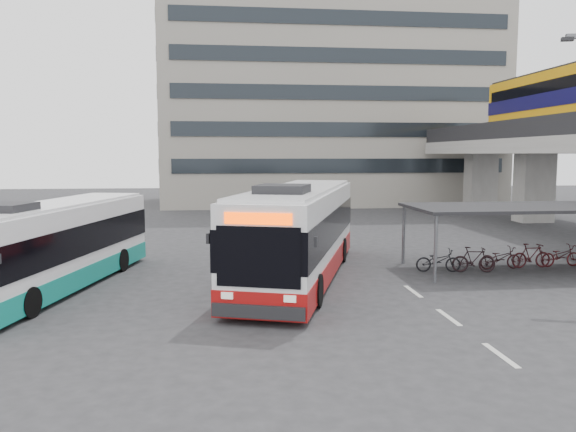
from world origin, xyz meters
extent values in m
plane|color=#28282B|center=(0.00, 0.00, 0.00)|extent=(120.00, 120.00, 0.00)
cube|color=gray|center=(17.00, 18.00, 2.30)|extent=(2.20, 1.60, 4.60)
cube|color=gray|center=(17.00, 26.00, 2.30)|extent=(2.20, 1.60, 4.60)
cube|color=black|center=(13.25, 12.00, 6.05)|extent=(0.35, 32.00, 1.10)
cylinder|color=#595B60|center=(3.70, 4.80, 1.20)|extent=(0.12, 0.12, 2.40)
cylinder|color=#595B60|center=(3.70, 1.20, 1.20)|extent=(0.12, 0.12, 2.40)
cube|color=black|center=(8.50, 3.00, 2.48)|extent=(10.00, 4.00, 0.12)
imported|color=black|center=(4.50, 3.00, 0.45)|extent=(1.71, 0.60, 0.90)
imported|color=black|center=(5.83, 3.00, 0.50)|extent=(1.66, 0.47, 1.00)
imported|color=black|center=(7.17, 3.00, 0.45)|extent=(1.71, 0.60, 0.90)
imported|color=black|center=(8.50, 3.00, 0.50)|extent=(1.66, 0.47, 1.00)
imported|color=#350C0F|center=(9.83, 3.00, 0.45)|extent=(1.71, 0.60, 0.90)
cube|color=gray|center=(6.00, 36.00, 12.50)|extent=(30.00, 15.00, 25.00)
cube|color=beige|center=(2.50, -6.00, 0.01)|extent=(0.15, 1.60, 0.01)
cube|color=beige|center=(2.50, -3.00, 0.01)|extent=(0.15, 1.60, 0.01)
cube|color=beige|center=(2.50, 0.00, 0.01)|extent=(0.15, 1.60, 0.01)
cube|color=white|center=(-0.98, 2.52, 1.85)|extent=(6.17, 12.35, 2.78)
cube|color=#9A0E0E|center=(-0.98, 2.52, 0.56)|extent=(6.22, 12.40, 0.76)
cube|color=black|center=(-0.98, 2.52, 1.97)|extent=(6.23, 12.39, 1.16)
cube|color=#FC3E00|center=(-2.83, -3.26, 2.88)|extent=(1.74, 0.63, 0.30)
cube|color=black|center=(-1.91, -0.37, 3.46)|extent=(1.97, 2.01, 0.28)
cylinder|color=black|center=(-3.32, -0.81, 0.51)|extent=(0.60, 1.06, 1.01)
cylinder|color=black|center=(1.21, 5.39, 0.51)|extent=(0.60, 1.06, 1.01)
cube|color=white|center=(-9.40, 1.77, 1.61)|extent=(4.51, 10.81, 2.42)
cube|color=#0E7F71|center=(-9.40, 1.77, 0.48)|extent=(4.55, 10.86, 0.66)
cube|color=black|center=(-9.40, 1.77, 1.72)|extent=(4.57, 10.84, 1.01)
cube|color=black|center=(-9.98, -0.81, 3.01)|extent=(1.62, 1.67, 0.25)
cylinder|color=black|center=(-7.74, 4.43, 0.44)|extent=(0.45, 0.92, 0.88)
imported|color=black|center=(-1.38, -1.72, 0.81)|extent=(0.49, 0.65, 1.63)
cube|color=black|center=(7.58, 0.14, 8.31)|extent=(0.41, 0.28, 0.13)
camera|label=1|loc=(-3.66, -17.69, 4.54)|focal=35.00mm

